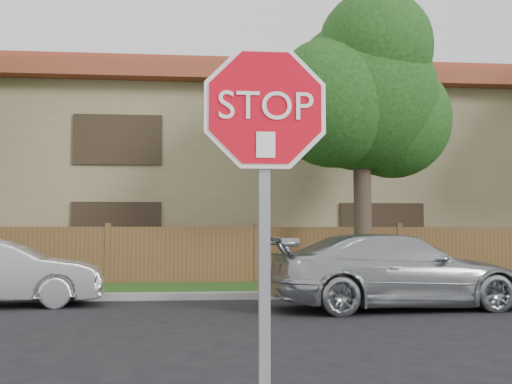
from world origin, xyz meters
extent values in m
cube|color=gray|center=(0.00, 8.15, 0.07)|extent=(70.00, 0.30, 0.15)
cube|color=#1E4714|center=(0.00, 9.80, 0.06)|extent=(70.00, 3.00, 0.12)
cube|color=brown|center=(0.00, 11.40, 0.80)|extent=(70.00, 0.12, 1.60)
cube|color=#8E8158|center=(0.00, 17.00, 3.00)|extent=(34.00, 8.00, 6.00)
cube|color=brown|center=(0.00, 17.00, 6.25)|extent=(35.20, 9.20, 0.50)
cube|color=brown|center=(0.00, 17.00, 6.85)|extent=(33.00, 5.50, 0.70)
cylinder|color=#382B21|center=(2.50, 9.70, 1.96)|extent=(0.44, 0.44, 3.92)
sphere|color=#163911|center=(2.50, 9.70, 4.90)|extent=(3.80, 3.80, 3.80)
sphere|color=#163911|center=(3.40, 10.00, 4.34)|extent=(3.00, 3.00, 3.00)
sphere|color=#163911|center=(1.70, 9.30, 4.62)|extent=(3.20, 3.20, 3.20)
sphere|color=#163911|center=(2.70, 9.10, 5.95)|extent=(2.80, 2.80, 2.80)
cube|color=gray|center=(-1.13, -1.44, 1.25)|extent=(0.06, 0.06, 2.30)
cylinder|color=white|center=(-1.13, -1.50, 2.15)|extent=(1.01, 0.02, 1.01)
cylinder|color=red|center=(-1.13, -1.51, 2.15)|extent=(0.93, 0.02, 0.93)
cube|color=white|center=(-1.13, -1.53, 1.93)|extent=(0.11, 0.00, 0.15)
imported|color=#A7AAAE|center=(2.17, 6.20, 0.71)|extent=(5.03, 2.44, 1.41)
camera|label=1|loc=(-1.50, -4.92, 1.42)|focal=42.00mm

